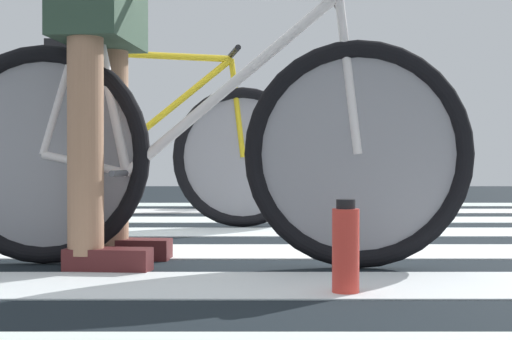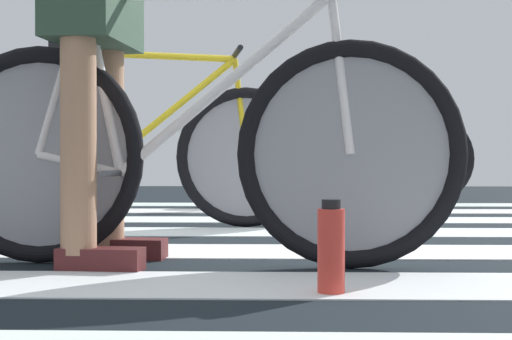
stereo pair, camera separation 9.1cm
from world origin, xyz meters
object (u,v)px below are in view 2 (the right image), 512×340
bicycle_2_of_3 (145,152)px  bicycle_3_of_3 (365,155)px  water_bottle (331,249)px  cyclist_1_of_3 (95,67)px  bicycle_1_of_3 (189,146)px

bicycle_2_of_3 → bicycle_3_of_3: (1.36, 2.18, 0.00)m
bicycle_3_of_3 → water_bottle: (-0.56, -4.04, -0.27)m
cyclist_1_of_3 → bicycle_3_of_3: bearing=75.6°
bicycle_1_of_3 → bicycle_3_of_3: size_ratio=1.00×
cyclist_1_of_3 → bicycle_2_of_3: (-0.07, 1.32, -0.26)m
cyclist_1_of_3 → water_bottle: cyclist_1_of_3 is taller
bicycle_3_of_3 → bicycle_1_of_3: bearing=-108.9°
bicycle_3_of_3 → water_bottle: 4.08m
bicycle_3_of_3 → water_bottle: bicycle_3_of_3 is taller
bicycle_2_of_3 → bicycle_3_of_3: bearing=49.0°
bicycle_1_of_3 → bicycle_2_of_3: bearing=111.5°
cyclist_1_of_3 → water_bottle: 1.05m
bicycle_1_of_3 → bicycle_3_of_3: bearing=80.3°
cyclist_1_of_3 → bicycle_2_of_3: cyclist_1_of_3 is taller
cyclist_1_of_3 → bicycle_3_of_3: cyclist_1_of_3 is taller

